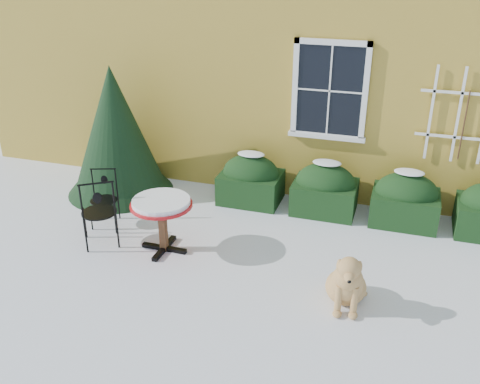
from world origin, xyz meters
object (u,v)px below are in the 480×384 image
(bistro_table, at_px, (162,208))
(patio_chair_far, at_px, (104,198))
(patio_chair_near, at_px, (99,212))
(dog, at_px, (347,283))
(evergreen_shrub, at_px, (117,143))

(bistro_table, relative_size, patio_chair_far, 1.00)
(bistro_table, height_order, patio_chair_near, patio_chair_near)
(bistro_table, xyz_separation_m, patio_chair_far, (-1.26, 0.50, -0.25))
(bistro_table, height_order, dog, bistro_table)
(dog, bearing_deg, bistro_table, 161.23)
(bistro_table, distance_m, dog, 2.82)
(evergreen_shrub, height_order, patio_chair_near, evergreen_shrub)
(evergreen_shrub, xyz_separation_m, patio_chair_near, (0.68, -1.80, -0.38))
(evergreen_shrub, relative_size, bistro_table, 2.57)
(patio_chair_near, bearing_deg, evergreen_shrub, -103.55)
(patio_chair_far, bearing_deg, dog, -34.75)
(evergreen_shrub, xyz_separation_m, patio_chair_far, (0.39, -1.18, -0.48))
(evergreen_shrub, relative_size, patio_chair_far, 2.57)
(evergreen_shrub, height_order, dog, evergreen_shrub)
(bistro_table, distance_m, patio_chair_far, 1.38)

